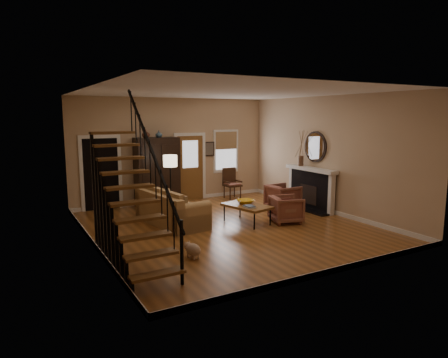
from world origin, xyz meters
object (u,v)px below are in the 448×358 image
armoire (157,172)px  coffee_table (247,214)px  armchair_right (283,197)px  armchair_left (286,209)px  side_chair (232,184)px  sofa (171,208)px  floor_lamp (171,185)px

armoire → coffee_table: size_ratio=1.68×
armoire → armchair_right: 3.88m
armchair_left → side_chair: (0.32, 3.30, 0.16)m
armoire → side_chair: (2.55, -0.20, -0.54)m
coffee_table → side_chair: side_chair is taller
armchair_right → coffee_table: bearing=112.0°
armchair_left → armchair_right: bearing=-18.4°
armchair_left → sofa: bearing=79.1°
sofa → armchair_right: 3.43m
coffee_table → floor_lamp: (-1.37, 1.79, 0.60)m
coffee_table → armchair_right: size_ratio=1.50×
armoire → floor_lamp: size_ratio=1.25×
side_chair → sofa: bearing=-146.5°
sofa → armchair_left: 2.96m
armchair_right → floor_lamp: floor_lamp is taller
side_chair → armoire: bearing=175.5°
armoire → floor_lamp: armoire is taller
sofa → floor_lamp: size_ratio=1.33×
sofa → coffee_table: sofa is taller
armoire → armchair_right: armoire is taller
armchair_right → side_chair: 2.21m
sofa → armchair_right: sofa is taller
armoire → armchair_left: bearing=-57.5°
coffee_table → sofa: bearing=152.7°
sofa → armchair_left: (2.65, -1.33, -0.07)m
armchair_left → armchair_right: armchair_right is taller
sofa → side_chair: side_chair is taller
sofa → coffee_table: bearing=-34.9°
floor_lamp → armchair_right: bearing=-19.5°
sofa → armchair_right: bearing=-10.7°
side_chair → coffee_table: bearing=-113.6°
armchair_left → side_chair: side_chair is taller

